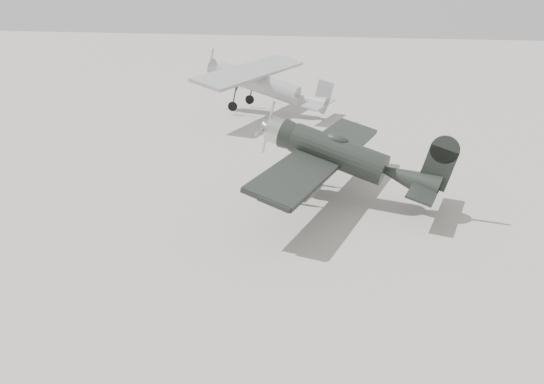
{
  "coord_description": "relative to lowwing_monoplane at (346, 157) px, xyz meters",
  "views": [
    {
      "loc": [
        2.75,
        -13.28,
        8.07
      ],
      "look_at": [
        -0.73,
        3.21,
        1.5
      ],
      "focal_mm": 35.0,
      "sensor_mm": 36.0,
      "label": 1
    }
  ],
  "objects": [
    {
      "name": "ground",
      "position": [
        -1.52,
        -6.71,
        -1.81
      ],
      "size": [
        160.0,
        160.0,
        0.0
      ],
      "primitive_type": "plane",
      "color": "#9D978B",
      "rests_on": "ground"
    },
    {
      "name": "lowwing_monoplane",
      "position": [
        0.0,
        0.0,
        0.0
      ],
      "size": [
        7.69,
        10.64,
        3.42
      ],
      "rotation": [
        0.0,
        0.24,
        -0.23
      ],
      "color": "black",
      "rests_on": "ground"
    },
    {
      "name": "highwing_monoplane",
      "position": [
        -6.7,
        14.57,
        0.42
      ],
      "size": [
        9.02,
        12.61,
        3.56
      ],
      "rotation": [
        0.0,
        0.23,
        -0.23
      ],
      "color": "gray",
      "rests_on": "ground"
    }
  ]
}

